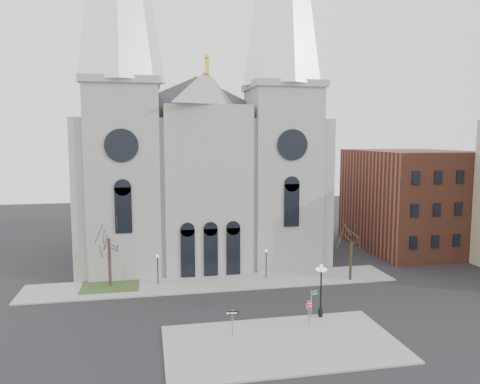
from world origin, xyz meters
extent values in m
plane|color=black|center=(0.00, 0.00, 0.00)|extent=(160.00, 160.00, 0.00)
cube|color=gray|center=(3.00, -5.00, 0.07)|extent=(18.00, 10.00, 0.14)
cube|color=gray|center=(0.00, 11.00, 0.07)|extent=(40.00, 6.00, 0.14)
cube|color=#32491F|center=(-11.00, 12.00, 0.09)|extent=(6.00, 5.00, 0.18)
cube|color=gray|center=(0.00, 26.00, 9.00)|extent=(30.00, 24.00, 18.00)
pyramid|color=#2D3035|center=(0.00, 26.00, 24.00)|extent=(33.00, 26.40, 6.00)
cube|color=gray|center=(-9.50, 17.50, 11.00)|extent=(8.00, 8.00, 22.00)
cylinder|color=black|center=(-9.50, 13.45, 15.00)|extent=(3.60, 0.30, 3.60)
cube|color=gray|center=(9.50, 17.50, 11.00)|extent=(8.00, 8.00, 22.00)
cylinder|color=black|center=(9.50, 13.45, 15.00)|extent=(3.60, 0.30, 3.60)
cube|color=gray|center=(0.00, 16.00, 9.75)|extent=(10.00, 5.00, 19.50)
pyramid|color=gray|center=(0.00, 16.00, 21.50)|extent=(11.00, 5.00, 4.00)
cube|color=brown|center=(30.00, 22.00, 7.00)|extent=(14.00, 18.00, 14.00)
cylinder|color=black|center=(-11.00, 12.00, 2.62)|extent=(0.32, 0.32, 5.25)
cylinder|color=black|center=(15.00, 9.00, 2.10)|extent=(0.32, 0.32, 4.20)
cylinder|color=black|center=(-6.00, 11.50, 1.64)|extent=(0.12, 0.12, 3.00)
sphere|color=white|center=(-6.00, 11.50, 3.24)|extent=(0.32, 0.32, 0.32)
cylinder|color=black|center=(6.00, 11.50, 1.64)|extent=(0.12, 0.12, 3.00)
sphere|color=white|center=(6.00, 11.50, 3.24)|extent=(0.32, 0.32, 0.32)
cylinder|color=slate|center=(6.12, -2.27, 1.22)|extent=(0.08, 0.08, 2.15)
cylinder|color=red|center=(6.12, -2.27, 1.97)|extent=(0.74, 0.22, 0.75)
cylinder|color=white|center=(6.12, -2.27, 1.97)|extent=(0.79, 0.22, 0.81)
cube|color=white|center=(6.12, -2.27, 2.09)|extent=(0.40, 0.12, 0.09)
cube|color=white|center=(6.12, -2.27, 1.85)|extent=(0.46, 0.13, 0.09)
cylinder|color=black|center=(7.84, -0.54, 2.22)|extent=(0.14, 0.14, 4.17)
cylinder|color=black|center=(7.84, -0.54, 0.50)|extent=(0.40, 0.40, 0.72)
sphere|color=white|center=(7.84, -0.54, 4.71)|extent=(0.29, 0.29, 0.29)
cylinder|color=slate|center=(-0.55, -3.19, 1.26)|extent=(0.10, 0.10, 2.23)
cube|color=black|center=(-0.55, -3.19, 2.11)|extent=(0.97, 0.18, 0.32)
cylinder|color=slate|center=(6.90, -0.70, 1.40)|extent=(0.10, 0.10, 2.52)
cube|color=#0D6023|center=(7.26, -0.54, 2.49)|extent=(0.66, 0.32, 0.17)
cube|color=#0D6023|center=(7.26, -0.54, 2.26)|extent=(0.66, 0.32, 0.17)
camera|label=1|loc=(-6.90, -38.06, 15.91)|focal=35.00mm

